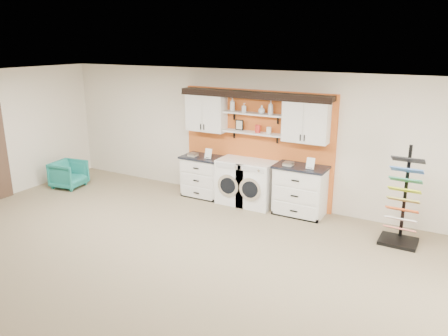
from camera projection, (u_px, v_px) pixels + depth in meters
The scene contains 22 objects.
floor at pixel (138, 283), 6.31m from camera, with size 10.00×10.00×0.00m, color gray.
ceiling at pixel (125, 88), 5.52m from camera, with size 10.00×10.00×0.00m, color white.
wall_back at pixel (257, 137), 9.26m from camera, with size 10.00×10.00×0.00m, color beige.
accent_panel at pixel (256, 147), 9.29m from camera, with size 3.40×0.07×2.40m, color #CC5E22.
upper_cabinet_left at pixel (206, 112), 9.48m from camera, with size 0.90×0.35×0.84m.
upper_cabinet_right at pixel (306, 121), 8.42m from camera, with size 0.90×0.35×0.84m.
shelf_lower at pixel (253, 133), 9.06m from camera, with size 1.32×0.28×0.03m, color white.
shelf_upper at pixel (254, 114), 8.94m from camera, with size 1.32×0.28×0.03m, color white.
crown_molding at pixel (254, 94), 8.84m from camera, with size 3.30×0.41×0.13m.
picture_frame at pixel (239, 125), 9.23m from camera, with size 0.18×0.02×0.22m.
canister_red at pixel (258, 129), 8.98m from camera, with size 0.11×0.11×0.16m, color red.
canister_cream at pixel (269, 130), 8.87m from camera, with size 0.10×0.10×0.14m, color silver.
base_cabinet_left at pixel (204, 176), 9.75m from camera, with size 0.94×0.66×0.92m.
base_cabinet_right at pixel (300, 190), 8.68m from camera, with size 1.03×0.66×1.01m.
washer at pixel (236, 181), 9.37m from camera, with size 0.69×0.71×0.96m.
dryer at pixel (257, 184), 9.13m from camera, with size 0.69×0.71×0.97m.
sample_rack at pixel (402, 213), 7.44m from camera, with size 0.63×0.52×1.71m.
armchair at pixel (69, 174), 10.37m from camera, with size 0.68×0.70×0.63m, color #1B8178.
soap_bottle_a at pixel (232, 104), 9.13m from camera, with size 0.11×0.11×0.28m, color silver.
soap_bottle_b at pixel (244, 108), 9.02m from camera, with size 0.08×0.09×0.19m, color silver.
soap_bottle_c at pixel (262, 109), 8.83m from camera, with size 0.13×0.13×0.17m, color silver.
soap_bottle_d at pixel (271, 108), 8.72m from camera, with size 0.11×0.11×0.28m, color silver.
Camera 1 is at (3.81, -4.26, 3.38)m, focal length 35.00 mm.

